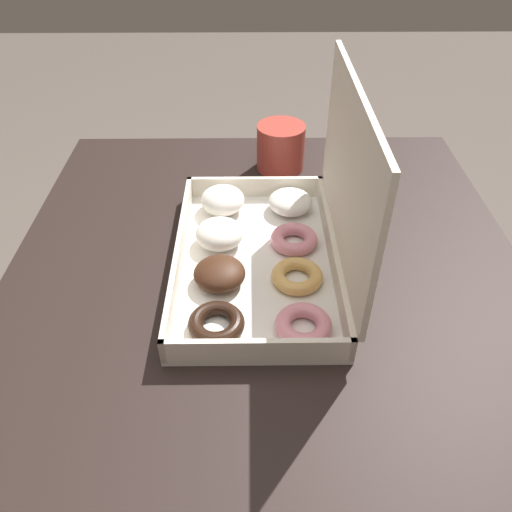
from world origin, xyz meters
The scene contains 4 objects.
ground_plane centered at (0.00, 0.00, 0.00)m, with size 8.00×8.00×0.00m, color #564C44.
dining_table centered at (0.00, 0.00, 0.65)m, with size 0.94×0.82×0.78m.
donut_box centered at (-0.04, 0.01, 0.83)m, with size 0.39×0.26×0.28m.
coffee_mug centered at (-0.34, 0.04, 0.83)m, with size 0.10×0.10×0.09m.
Camera 1 is at (0.57, -0.02, 1.30)m, focal length 35.00 mm.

